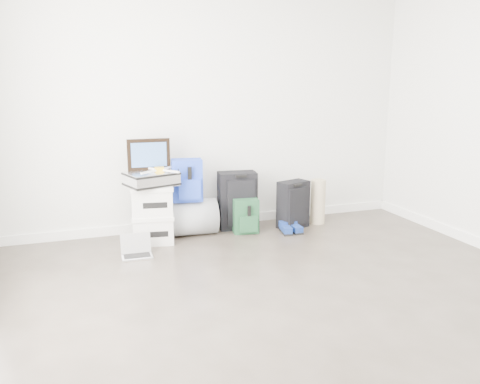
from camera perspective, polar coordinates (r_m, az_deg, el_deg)
name	(u,v)px	position (r m, az deg, el deg)	size (l,w,h in m)	color
ground	(318,323)	(3.63, 8.77, -14.34)	(5.00, 5.00, 0.00)	#342D26
room_envelope	(326,64)	(3.25, 9.68, 13.93)	(4.52, 5.02, 2.71)	silver
boxes_stack	(153,214)	(5.19, -9.77, -2.43)	(0.46, 0.40, 0.59)	silver
briefcase	(151,179)	(5.11, -9.92, 1.48)	(0.47, 0.34, 0.14)	#B2B2B7
painting	(149,155)	(5.17, -10.21, 4.16)	(0.43, 0.05, 0.32)	black
drone	(159,170)	(5.09, -9.04, 2.50)	(0.42, 0.42, 0.05)	gold
duffel_bag	(187,217)	(5.41, -5.92, -2.86)	(0.38, 0.38, 0.61)	#9B9DA3
blue_backpack	(187,181)	(5.29, -5.94, 1.23)	(0.34, 0.27, 0.44)	#1B47B0
large_suitcase	(238,201)	(5.58, -0.27, -0.96)	(0.44, 0.31, 0.63)	black
green_backpack	(246,217)	(5.45, 0.68, -2.79)	(0.29, 0.23, 0.37)	#153B1F
carry_on	(293,205)	(5.65, 6.02, -1.42)	(0.38, 0.31, 0.53)	black
shoes	(290,229)	(5.53, 5.68, -4.14)	(0.22, 0.26, 0.08)	black
rolled_rug	(318,202)	(5.86, 8.74, -1.07)	(0.17, 0.17, 0.51)	tan
laptop	(137,251)	(4.91, -11.54, -6.47)	(0.29, 0.21, 0.20)	silver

